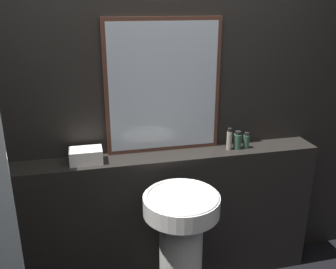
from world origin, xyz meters
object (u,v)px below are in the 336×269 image
Objects in this scene: pedestal_sink at (181,251)px; shampoo_bottle at (229,140)px; mirror at (163,87)px; towel_stack at (86,156)px; conditioner_bottle at (237,141)px; lotion_bottle at (246,141)px.

pedestal_sink is 0.81m from shampoo_bottle.
mirror is at bearing 167.94° from shampoo_bottle.
mirror reaches higher than towel_stack.
conditioner_bottle is 0.06m from lotion_bottle.
mirror reaches higher than conditioner_bottle.
lotion_bottle is at bearing 37.46° from pedestal_sink.
pedestal_sink is at bearing -41.50° from towel_stack.
lotion_bottle reaches higher than pedestal_sink.
conditioner_bottle is 1.14× the size of lotion_bottle.
towel_stack is at bearing 180.00° from shampoo_bottle.
towel_stack is 1.08m from lotion_bottle.
towel_stack is (-0.52, -0.09, -0.39)m from mirror.
lotion_bottle is (0.13, 0.00, -0.02)m from shampoo_bottle.
lotion_bottle is at bearing -0.00° from conditioner_bottle.
mirror is at bearing 88.07° from pedestal_sink.
conditioner_bottle is at bearing 0.00° from shampoo_bottle.
mirror is 0.66m from towel_stack.
mirror is at bearing 10.16° from towel_stack.
lotion_bottle is (0.06, -0.00, -0.01)m from conditioner_bottle.
shampoo_bottle is at bearing -12.06° from mirror.
towel_stack is 1.33× the size of shampoo_bottle.
shampoo_bottle is (0.44, -0.09, -0.37)m from mirror.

